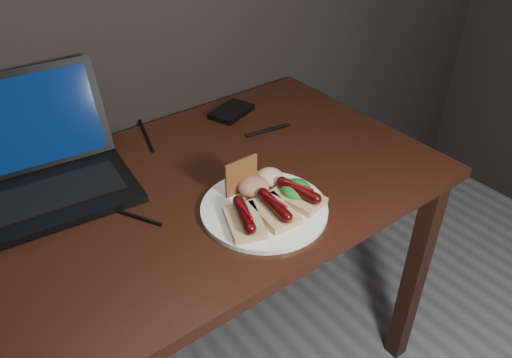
{
  "coord_description": "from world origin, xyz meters",
  "views": [
    {
      "loc": [
        -0.35,
        0.54,
        1.45
      ],
      "look_at": [
        0.18,
        1.24,
        0.82
      ],
      "focal_mm": 35.0,
      "sensor_mm": 36.0,
      "label": 1
    }
  ],
  "objects": [
    {
      "name": "hard_drive",
      "position": [
        0.39,
        1.63,
        0.76
      ],
      "size": [
        0.15,
        0.12,
        0.02
      ],
      "primitive_type": "cube",
      "rotation": [
        0.0,
        0.0,
        0.34
      ],
      "color": "black",
      "rests_on": "desk"
    },
    {
      "name": "crispbread",
      "position": [
        0.18,
        1.29,
        0.8
      ],
      "size": [
        0.09,
        0.01,
        0.08
      ],
      "primitive_type": "cube",
      "color": "#985E29",
      "rests_on": "plate"
    },
    {
      "name": "plate",
      "position": [
        0.18,
        1.21,
        0.76
      ],
      "size": [
        0.32,
        0.32,
        0.01
      ],
      "primitive_type": "cylinder",
      "rotation": [
        0.0,
        0.0,
        -0.15
      ],
      "color": "white",
      "rests_on": "desk"
    },
    {
      "name": "desk",
      "position": [
        0.0,
        1.38,
        0.66
      ],
      "size": [
        1.4,
        0.7,
        0.75
      ],
      "color": "#36150D",
      "rests_on": "ground"
    },
    {
      "name": "bread_sausage_right",
      "position": [
        0.26,
        1.18,
        0.78
      ],
      "size": [
        0.09,
        0.13,
        0.04
      ],
      "color": "#DBC380",
      "rests_on": "plate"
    },
    {
      "name": "bread_sausage_center",
      "position": [
        0.18,
        1.17,
        0.78
      ],
      "size": [
        0.08,
        0.12,
        0.04
      ],
      "color": "#DBC380",
      "rests_on": "plate"
    },
    {
      "name": "bread_sausage_left",
      "position": [
        0.11,
        1.19,
        0.78
      ],
      "size": [
        0.11,
        0.13,
        0.04
      ],
      "color": "#DBC380",
      "rests_on": "plate"
    },
    {
      "name": "salad_greens",
      "position": [
        0.26,
        1.2,
        0.78
      ],
      "size": [
        0.07,
        0.07,
        0.04
      ],
      "primitive_type": "ellipsoid",
      "color": "#115618",
      "rests_on": "plate"
    },
    {
      "name": "salsa_mound",
      "position": [
        0.19,
        1.26,
        0.78
      ],
      "size": [
        0.07,
        0.07,
        0.04
      ],
      "primitive_type": "ellipsoid",
      "color": "#A11012",
      "rests_on": "plate"
    },
    {
      "name": "laptop",
      "position": [
        -0.18,
        1.59,
        0.81
      ],
      "size": [
        0.42,
        0.36,
        0.25
      ],
      "color": "black",
      "rests_on": "desk"
    },
    {
      "name": "coleslaw_mound",
      "position": [
        0.25,
        1.27,
        0.78
      ],
      "size": [
        0.06,
        0.06,
        0.04
      ],
      "primitive_type": "ellipsoid",
      "color": "beige",
      "rests_on": "plate"
    },
    {
      "name": "desk_cables",
      "position": [
        -0.02,
        1.53,
        0.75
      ],
      "size": [
        0.96,
        0.49,
        0.01
      ],
      "color": "black",
      "rests_on": "desk"
    }
  ]
}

